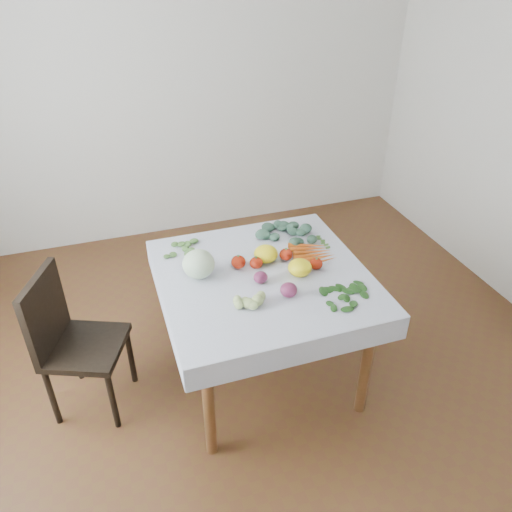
{
  "coord_description": "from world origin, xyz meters",
  "views": [
    {
      "loc": [
        -0.75,
        -2.11,
        2.32
      ],
      "look_at": [
        -0.01,
        0.1,
        0.82
      ],
      "focal_mm": 35.0,
      "sensor_mm": 36.0,
      "label": 1
    }
  ],
  "objects_px": {
    "cabbage": "(199,264)",
    "table": "(264,290)",
    "chair": "(69,336)",
    "heirloom_back": "(266,254)",
    "carrot_bunch": "(313,253)"
  },
  "relations": [
    {
      "from": "cabbage",
      "to": "table",
      "type": "bearing_deg",
      "value": -16.73
    },
    {
      "from": "heirloom_back",
      "to": "carrot_bunch",
      "type": "xyz_separation_m",
      "value": [
        0.27,
        -0.04,
        -0.03
      ]
    },
    {
      "from": "cabbage",
      "to": "carrot_bunch",
      "type": "relative_size",
      "value": 0.66
    },
    {
      "from": "cabbage",
      "to": "chair",
      "type": "bearing_deg",
      "value": 177.21
    },
    {
      "from": "table",
      "to": "cabbage",
      "type": "bearing_deg",
      "value": 163.27
    },
    {
      "from": "table",
      "to": "chair",
      "type": "distance_m",
      "value": 1.09
    },
    {
      "from": "cabbage",
      "to": "carrot_bunch",
      "type": "distance_m",
      "value": 0.67
    },
    {
      "from": "table",
      "to": "carrot_bunch",
      "type": "distance_m",
      "value": 0.36
    },
    {
      "from": "table",
      "to": "chair",
      "type": "height_order",
      "value": "chair"
    },
    {
      "from": "heirloom_back",
      "to": "carrot_bunch",
      "type": "relative_size",
      "value": 0.52
    },
    {
      "from": "table",
      "to": "cabbage",
      "type": "xyz_separation_m",
      "value": [
        -0.34,
        0.1,
        0.18
      ]
    },
    {
      "from": "carrot_bunch",
      "to": "heirloom_back",
      "type": "bearing_deg",
      "value": 172.29
    },
    {
      "from": "heirloom_back",
      "to": "chair",
      "type": "bearing_deg",
      "value": 179.54
    },
    {
      "from": "cabbage",
      "to": "heirloom_back",
      "type": "height_order",
      "value": "cabbage"
    },
    {
      "from": "chair",
      "to": "cabbage",
      "type": "relative_size",
      "value": 5.01
    }
  ]
}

